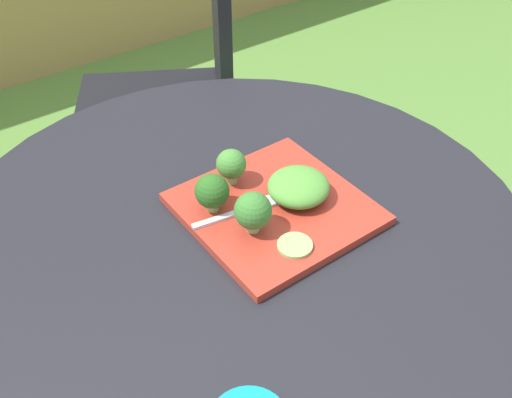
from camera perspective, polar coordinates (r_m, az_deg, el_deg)
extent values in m
cylinder|color=black|center=(0.90, -1.88, -3.02)|extent=(0.91, 0.91, 0.02)
cylinder|color=black|center=(1.16, -1.51, -15.17)|extent=(0.06, 0.06, 0.66)
cube|color=black|center=(1.70, -9.91, 8.33)|extent=(0.60, 0.60, 0.03)
cube|color=black|center=(1.58, -3.42, 16.23)|extent=(0.24, 0.38, 0.45)
cylinder|color=black|center=(1.99, -14.26, 5.35)|extent=(0.02, 0.02, 0.43)
cylinder|color=black|center=(1.71, -15.23, -1.60)|extent=(0.02, 0.02, 0.43)
cylinder|color=black|center=(1.97, -3.82, 6.16)|extent=(0.02, 0.02, 0.43)
cylinder|color=black|center=(1.68, -3.11, -0.77)|extent=(0.02, 0.02, 0.43)
cube|color=#AD3323|center=(0.91, 1.85, -0.93)|extent=(0.26, 0.26, 0.01)
cube|color=silver|center=(0.89, -2.92, -1.70)|extent=(0.11, 0.03, 0.00)
cube|color=silver|center=(0.91, 1.51, -0.26)|extent=(0.05, 0.03, 0.00)
ellipsoid|color=#519338|center=(0.91, 4.17, 1.20)|extent=(0.10, 0.10, 0.04)
cylinder|color=#99B770|center=(0.86, -0.29, -2.67)|extent=(0.02, 0.02, 0.01)
sphere|color=#38752D|center=(0.84, -0.30, -1.14)|extent=(0.06, 0.06, 0.06)
cylinder|color=#99B770|center=(0.90, -4.22, -0.66)|extent=(0.02, 0.02, 0.01)
sphere|color=#285B1E|center=(0.88, -4.32, 0.78)|extent=(0.05, 0.05, 0.05)
cylinder|color=#99B770|center=(0.95, -2.39, 2.05)|extent=(0.02, 0.02, 0.02)
sphere|color=#427F33|center=(0.93, -2.44, 3.44)|extent=(0.05, 0.05, 0.05)
cylinder|color=#8EB766|center=(0.84, 3.82, -4.54)|extent=(0.05, 0.05, 0.01)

